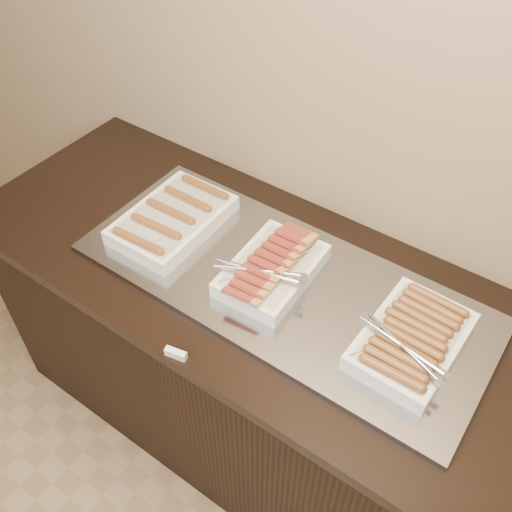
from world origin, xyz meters
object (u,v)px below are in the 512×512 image
(warming_tray, at_px, (281,283))
(dish_left, at_px, (173,219))
(dish_center, at_px, (271,269))
(counter, at_px, (274,370))
(dish_right, at_px, (411,340))

(warming_tray, relative_size, dish_left, 3.22)
(warming_tray, distance_m, dish_center, 0.06)
(warming_tray, bearing_deg, counter, 180.00)
(warming_tray, bearing_deg, dish_left, -180.00)
(counter, relative_size, dish_left, 5.53)
(dish_center, height_order, dish_right, dish_center)
(warming_tray, xyz_separation_m, dish_right, (0.40, -0.00, 0.04))
(dish_left, xyz_separation_m, dish_right, (0.80, -0.00, 0.01))
(counter, height_order, dish_left, dish_left)
(counter, xyz_separation_m, dish_center, (-0.02, -0.00, 0.50))
(warming_tray, height_order, dish_center, dish_center)
(dish_center, xyz_separation_m, dish_right, (0.43, 0.00, -0.00))
(warming_tray, xyz_separation_m, dish_center, (-0.03, -0.00, 0.05))
(counter, xyz_separation_m, warming_tray, (0.01, 0.00, 0.46))
(counter, distance_m, warming_tray, 0.46)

